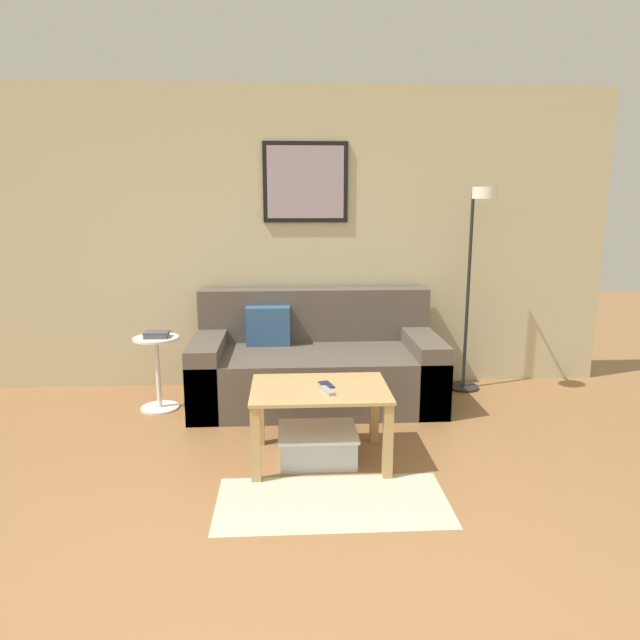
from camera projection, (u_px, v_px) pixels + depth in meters
The scene contains 10 objects.
wall_back at pixel (287, 239), 4.90m from camera, with size 5.60×0.09×2.55m.
area_rug at pixel (332, 502), 3.10m from camera, with size 1.27×0.61×0.01m, color #B2B79E.
couch at pixel (316, 366), 4.63m from camera, with size 1.95×0.95×0.88m.
coffee_table at pixel (320, 402), 3.54m from camera, with size 0.85×0.60×0.48m.
storage_bin at pixel (318, 445), 3.59m from camera, with size 0.49×0.40×0.20m.
floor_lamp at pixel (475, 264), 4.62m from camera, with size 0.27×0.51×1.71m.
side_table at pixel (158, 366), 4.44m from camera, with size 0.35×0.35×0.58m.
book_stack at pixel (157, 335), 4.38m from camera, with size 0.19×0.14×0.04m.
remote_control at pixel (327, 391), 3.43m from camera, with size 0.04×0.15×0.02m, color #99999E.
cell_phone at pixel (326, 385), 3.56m from camera, with size 0.07×0.14×0.01m, color #1E2338.
Camera 1 is at (0.01, -1.83, 1.61)m, focal length 32.00 mm.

